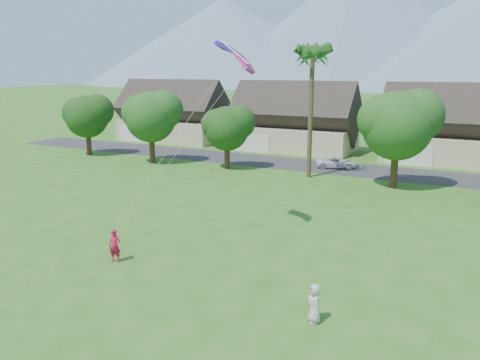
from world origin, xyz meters
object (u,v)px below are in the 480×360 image
Objects in this scene: watcher at (314,303)px; parked_car at (336,163)px; kite_flyer at (115,246)px; parafoil_kite at (237,54)px.

parked_car is at bearing 156.74° from watcher.
kite_flyer is 11.59m from watcher.
parafoil_kite is (3.90, 6.78, 10.12)m from kite_flyer.
kite_flyer is 1.09× the size of watcher.
kite_flyer is at bearing -132.73° from watcher.
kite_flyer is 0.43× the size of parked_car.
watcher is at bearing -34.97° from parafoil_kite.
parked_car is at bearing 101.29° from parafoil_kite.
parked_car is (3.69, 29.93, -0.32)m from kite_flyer.
parafoil_kite is (0.21, -23.15, 10.45)m from parked_car.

